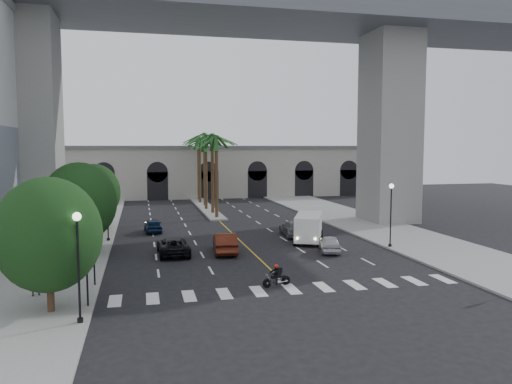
# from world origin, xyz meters

# --- Properties ---
(ground) EXTENTS (140.00, 140.00, 0.00)m
(ground) POSITION_xyz_m (0.00, 0.00, 0.00)
(ground) COLOR black
(ground) RESTS_ON ground
(sidewalk_left) EXTENTS (8.00, 100.00, 0.15)m
(sidewalk_left) POSITION_xyz_m (-15.00, 15.00, 0.07)
(sidewalk_left) COLOR gray
(sidewalk_left) RESTS_ON ground
(sidewalk_right) EXTENTS (8.00, 100.00, 0.15)m
(sidewalk_right) POSITION_xyz_m (15.00, 15.00, 0.07)
(sidewalk_right) COLOR gray
(sidewalk_right) RESTS_ON ground
(median) EXTENTS (2.00, 24.00, 0.20)m
(median) POSITION_xyz_m (0.00, 38.00, 0.10)
(median) COLOR gray
(median) RESTS_ON ground
(pier_building) EXTENTS (71.00, 10.50, 8.50)m
(pier_building) POSITION_xyz_m (0.00, 55.00, 4.27)
(pier_building) COLOR beige
(pier_building) RESTS_ON ground
(bridge) EXTENTS (75.00, 13.00, 26.00)m
(bridge) POSITION_xyz_m (3.42, 22.00, 18.51)
(bridge) COLOR gray
(bridge) RESTS_ON ground
(palm_a) EXTENTS (3.20, 3.20, 10.30)m
(palm_a) POSITION_xyz_m (0.00, 28.00, 9.10)
(palm_a) COLOR #47331E
(palm_a) RESTS_ON ground
(palm_b) EXTENTS (3.20, 3.20, 10.60)m
(palm_b) POSITION_xyz_m (0.10, 32.00, 9.37)
(palm_b) COLOR #47331E
(palm_b) RESTS_ON ground
(palm_c) EXTENTS (3.20, 3.20, 10.10)m
(palm_c) POSITION_xyz_m (-0.20, 36.00, 8.91)
(palm_c) COLOR #47331E
(palm_c) RESTS_ON ground
(palm_d) EXTENTS (3.20, 3.20, 10.90)m
(palm_d) POSITION_xyz_m (0.15, 40.00, 9.65)
(palm_d) COLOR #47331E
(palm_d) RESTS_ON ground
(palm_e) EXTENTS (3.20, 3.20, 10.40)m
(palm_e) POSITION_xyz_m (-0.10, 44.00, 9.19)
(palm_e) COLOR #47331E
(palm_e) RESTS_ON ground
(palm_f) EXTENTS (3.20, 3.20, 10.70)m
(palm_f) POSITION_xyz_m (0.20, 48.00, 9.46)
(palm_f) COLOR #47331E
(palm_f) RESTS_ON ground
(street_tree_near) EXTENTS (5.20, 5.20, 6.89)m
(street_tree_near) POSITION_xyz_m (-13.00, -3.00, 4.02)
(street_tree_near) COLOR #382616
(street_tree_near) RESTS_ON ground
(street_tree_mid) EXTENTS (5.44, 5.44, 7.21)m
(street_tree_mid) POSITION_xyz_m (-13.00, 10.00, 4.21)
(street_tree_mid) COLOR #382616
(street_tree_mid) RESTS_ON ground
(street_tree_far) EXTENTS (5.04, 5.04, 6.68)m
(street_tree_far) POSITION_xyz_m (-13.00, 22.00, 3.90)
(street_tree_far) COLOR #382616
(street_tree_far) RESTS_ON ground
(lamp_post_left_near) EXTENTS (0.40, 0.40, 5.35)m
(lamp_post_left_near) POSITION_xyz_m (-11.40, -5.00, 3.22)
(lamp_post_left_near) COLOR black
(lamp_post_left_near) RESTS_ON ground
(lamp_post_left_far) EXTENTS (0.40, 0.40, 5.35)m
(lamp_post_left_far) POSITION_xyz_m (-11.40, 16.00, 3.22)
(lamp_post_left_far) COLOR black
(lamp_post_left_far) RESTS_ON ground
(lamp_post_right) EXTENTS (0.40, 0.40, 5.35)m
(lamp_post_right) POSITION_xyz_m (11.40, 8.00, 3.22)
(lamp_post_right) COLOR black
(lamp_post_right) RESTS_ON ground
(traffic_signal_near) EXTENTS (0.25, 0.18, 3.65)m
(traffic_signal_near) POSITION_xyz_m (-11.30, -2.50, 2.51)
(traffic_signal_near) COLOR black
(traffic_signal_near) RESTS_ON ground
(traffic_signal_far) EXTENTS (0.25, 0.18, 3.65)m
(traffic_signal_far) POSITION_xyz_m (-11.30, 1.50, 2.51)
(traffic_signal_far) COLOR black
(traffic_signal_far) RESTS_ON ground
(motorcycle_rider) EXTENTS (1.83, 0.68, 1.35)m
(motorcycle_rider) POSITION_xyz_m (-0.64, -0.70, 0.61)
(motorcycle_rider) COLOR black
(motorcycle_rider) RESTS_ON ground
(car_a) EXTENTS (2.59, 4.18, 1.33)m
(car_a) POSITION_xyz_m (6.03, 7.79, 0.66)
(car_a) COLOR #BCBBC0
(car_a) RESTS_ON ground
(car_b) EXTENTS (2.13, 5.02, 1.61)m
(car_b) POSITION_xyz_m (-2.16, 9.31, 0.80)
(car_b) COLOR #4C1B0F
(car_b) RESTS_ON ground
(car_c) EXTENTS (2.42, 5.04, 1.39)m
(car_c) POSITION_xyz_m (-6.17, 9.47, 0.69)
(car_c) COLOR black
(car_c) RESTS_ON ground
(car_d) EXTENTS (2.41, 5.19, 1.47)m
(car_d) POSITION_xyz_m (5.36, 15.12, 0.73)
(car_d) COLOR slate
(car_d) RESTS_ON ground
(car_e) EXTENTS (1.78, 3.97, 1.32)m
(car_e) POSITION_xyz_m (-7.42, 20.25, 0.66)
(car_e) COLOR #0D1F3D
(car_e) RESTS_ON ground
(cargo_van) EXTENTS (4.14, 6.05, 2.42)m
(cargo_van) POSITION_xyz_m (5.79, 12.26, 1.35)
(cargo_van) COLOR white
(cargo_van) RESTS_ON ground
(pedestrian_a) EXTENTS (0.74, 0.62, 1.73)m
(pedestrian_a) POSITION_xyz_m (-14.26, 0.02, 1.02)
(pedestrian_a) COLOR black
(pedestrian_a) RESTS_ON sidewalk_left
(pedestrian_b) EXTENTS (0.87, 0.71, 1.69)m
(pedestrian_b) POSITION_xyz_m (-13.04, 3.55, 0.99)
(pedestrian_b) COLOR black
(pedestrian_b) RESTS_ON sidewalk_left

